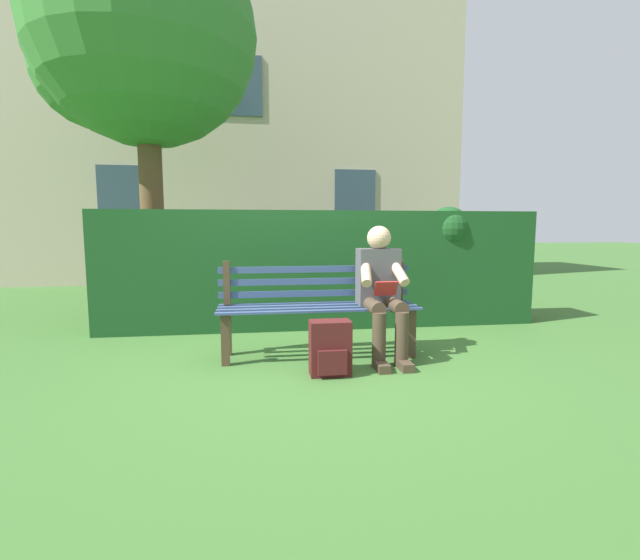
% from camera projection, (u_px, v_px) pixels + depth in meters
% --- Properties ---
extents(ground, '(60.00, 60.00, 0.00)m').
position_uv_depth(ground, '(318.00, 356.00, 4.11)').
color(ground, '#3D6B2D').
extents(park_bench, '(1.83, 0.48, 0.88)m').
position_uv_depth(park_bench, '(317.00, 306.00, 4.13)').
color(park_bench, '#4C3828').
rests_on(park_bench, ground).
extents(person_seated, '(0.44, 0.73, 1.20)m').
position_uv_depth(person_seated, '(381.00, 288.00, 4.02)').
color(person_seated, '#4C4C51').
rests_on(person_seated, ground).
extents(hedge_backdrop, '(5.17, 0.66, 1.44)m').
position_uv_depth(hedge_backdrop, '(324.00, 267.00, 5.36)').
color(hedge_backdrop, '#19471E').
rests_on(hedge_backdrop, ground).
extents(tree, '(3.15, 3.00, 5.30)m').
position_uv_depth(tree, '(136.00, 40.00, 6.03)').
color(tree, brown).
rests_on(tree, ground).
extents(building_facade, '(9.72, 2.91, 6.59)m').
position_uv_depth(building_facade, '(243.00, 139.00, 10.59)').
color(building_facade, '#BCAD93').
rests_on(building_facade, ground).
extents(backpack, '(0.33, 0.26, 0.44)m').
position_uv_depth(backpack, '(330.00, 348.00, 3.57)').
color(backpack, '#4C1919').
rests_on(backpack, ground).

